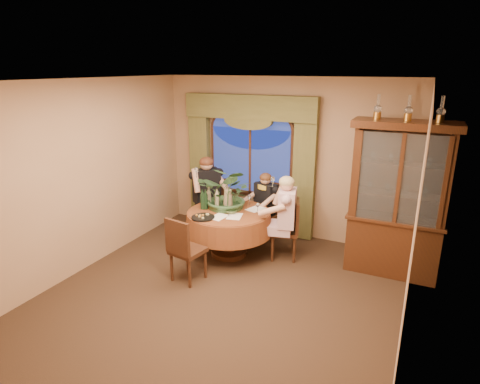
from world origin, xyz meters
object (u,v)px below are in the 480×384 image
at_px(chair_right, 284,230).
at_px(wine_bottle_1, 209,197).
at_px(centerpiece_plant, 229,172).
at_px(dining_table, 229,233).
at_px(stoneware_vase, 228,199).
at_px(wine_bottle_3, 217,199).
at_px(chair_back_right, 271,212).
at_px(chair_back, 219,208).
at_px(wine_bottle_2, 203,199).
at_px(person_back, 207,196).
at_px(oil_lamp_right, 442,109).
at_px(chair_front_left, 188,249).
at_px(oil_lamp_center, 409,108).
at_px(person_scarf, 266,206).
at_px(wine_bottle_0, 206,199).
at_px(person_pink, 287,219).
at_px(china_cabinet, 397,201).
at_px(oil_lamp_left, 378,107).
at_px(olive_bowl, 231,212).

relative_size(chair_right, wine_bottle_1, 2.91).
bearing_deg(centerpiece_plant, dining_table, -65.10).
bearing_deg(stoneware_vase, wine_bottle_3, -137.52).
height_order(stoneware_vase, wine_bottle_1, wine_bottle_1).
relative_size(chair_back_right, wine_bottle_3, 2.91).
bearing_deg(chair_back, dining_table, 90.00).
xyz_separation_m(chair_back, wine_bottle_2, (0.15, -0.82, 0.44)).
height_order(chair_right, person_back, person_back).
xyz_separation_m(oil_lamp_right, chair_front_left, (-3.00, -1.46, -1.95)).
distance_m(oil_lamp_center, stoneware_vase, 2.98).
xyz_separation_m(person_scarf, wine_bottle_1, (-0.71, -0.74, 0.30)).
bearing_deg(dining_table, stoneware_vase, 119.55).
height_order(oil_lamp_center, oil_lamp_right, same).
bearing_deg(person_back, wine_bottle_0, 67.56).
distance_m(person_pink, centerpiece_plant, 1.18).
height_order(chair_back_right, wine_bottle_3, wine_bottle_3).
distance_m(stoneware_vase, centerpiece_plant, 0.46).
bearing_deg(chair_back_right, wine_bottle_2, 73.30).
bearing_deg(chair_front_left, chair_back_right, 84.53).
height_order(chair_right, stoneware_vase, stoneware_vase).
distance_m(china_cabinet, centerpiece_plant, 2.55).
relative_size(chair_front_left, centerpiece_plant, 0.92).
distance_m(person_scarf, wine_bottle_1, 1.07).
relative_size(oil_lamp_left, centerpiece_plant, 0.33).
distance_m(chair_back_right, person_pink, 0.95).
bearing_deg(wine_bottle_0, wine_bottle_2, -153.35).
bearing_deg(stoneware_vase, wine_bottle_0, -144.32).
xyz_separation_m(olive_bowl, wine_bottle_0, (-0.46, 0.01, 0.14)).
bearing_deg(chair_back_right, stoneware_vase, 81.32).
height_order(oil_lamp_right, person_back, oil_lamp_right).
xyz_separation_m(person_pink, wine_bottle_0, (-1.29, -0.26, 0.22)).
height_order(oil_lamp_right, centerpiece_plant, oil_lamp_right).
xyz_separation_m(person_pink, person_scarf, (-0.59, 0.62, -0.08)).
bearing_deg(oil_lamp_left, olive_bowl, -164.16).
distance_m(olive_bowl, wine_bottle_2, 0.53).
relative_size(oil_lamp_right, stoneware_vase, 1.13).
bearing_deg(person_scarf, oil_lamp_right, -166.92).
bearing_deg(chair_front_left, chair_back, 113.31).
distance_m(chair_back_right, wine_bottle_2, 1.38).
xyz_separation_m(person_pink, person_back, (-1.64, 0.39, 0.03)).
bearing_deg(oil_lamp_left, wine_bottle_1, -170.44).
relative_size(oil_lamp_right, chair_back_right, 0.35).
bearing_deg(olive_bowl, wine_bottle_2, -178.17).
xyz_separation_m(chair_right, wine_bottle_1, (-1.24, -0.19, 0.44)).
height_order(person_back, wine_bottle_1, person_back).
distance_m(wine_bottle_1, wine_bottle_3, 0.18).
relative_size(oil_lamp_center, wine_bottle_1, 1.03).
xyz_separation_m(chair_front_left, centerpiece_plant, (0.09, 1.12, 0.88)).
bearing_deg(centerpiece_plant, wine_bottle_3, -140.73).
bearing_deg(person_back, china_cabinet, 127.36).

